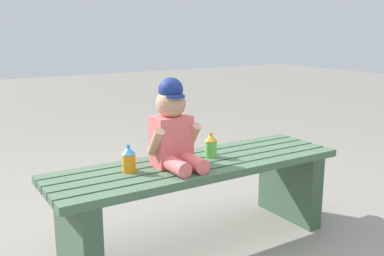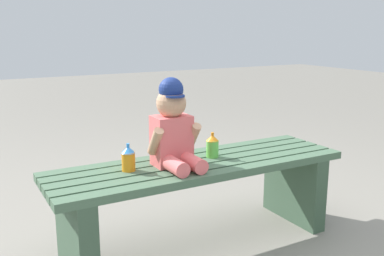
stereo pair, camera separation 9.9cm
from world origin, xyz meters
name	(u,v)px [view 2 (the right image)]	position (x,y,z in m)	size (l,w,h in m)	color
ground_plane	(199,243)	(0.00, 0.00, 0.00)	(16.00, 16.00, 0.00)	gray
park_bench	(199,189)	(0.00, 0.00, 0.28)	(1.44, 0.41, 0.42)	#47664C
child_figure	(173,128)	(-0.13, 0.00, 0.60)	(0.23, 0.27, 0.40)	#E56666
sippy_cup_left	(128,158)	(-0.34, 0.03, 0.48)	(0.06, 0.06, 0.12)	orange
sippy_cup_right	(212,146)	(0.09, 0.03, 0.48)	(0.06, 0.06, 0.12)	#66CC4C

